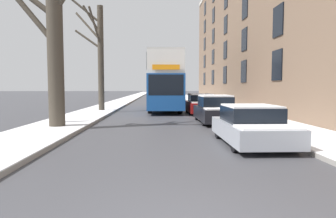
{
  "coord_description": "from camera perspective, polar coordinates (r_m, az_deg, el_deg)",
  "views": [
    {
      "loc": [
        -0.49,
        -3.55,
        1.85
      ],
      "look_at": [
        0.2,
        15.63,
        0.47
      ],
      "focal_mm": 32.0,
      "sensor_mm": 36.0,
      "label": 1
    }
  ],
  "objects": [
    {
      "name": "pedestrian_left_sidewalk",
      "position": [
        15.59,
        -19.78,
        0.68
      ],
      "size": [
        0.39,
        0.39,
        1.79
      ],
      "rotation": [
        0.0,
        0.0,
        5.8
      ],
      "color": "navy",
      "rests_on": "ground"
    },
    {
      "name": "terrace_facade_right",
      "position": [
        29.96,
        21.18,
        15.36
      ],
      "size": [
        9.1,
        45.17,
        15.68
      ],
      "color": "#7A604C",
      "rests_on": "ground"
    },
    {
      "name": "parked_car_0",
      "position": [
        10.13,
        15.62,
        -3.14
      ],
      "size": [
        1.88,
        3.94,
        1.28
      ],
      "color": "#9EA3AD",
      "rests_on": "ground"
    },
    {
      "name": "double_decker_bus",
      "position": [
        24.77,
        -0.77,
        5.59
      ],
      "size": [
        2.54,
        11.18,
        4.42
      ],
      "color": "#194C99",
      "rests_on": "ground"
    },
    {
      "name": "parked_car_2",
      "position": [
        21.26,
        6.23,
        0.87
      ],
      "size": [
        1.82,
        4.22,
        1.43
      ],
      "color": "maroon",
      "rests_on": "ground"
    },
    {
      "name": "sidewalk_left",
      "position": [
        56.76,
        -6.69,
        2.28
      ],
      "size": [
        2.77,
        130.0,
        0.16
      ],
      "color": "gray",
      "rests_on": "ground"
    },
    {
      "name": "bare_tree_left_0",
      "position": [
        14.18,
        -20.88,
        11.44
      ],
      "size": [
        4.52,
        1.81,
        7.58
      ],
      "color": "#423A30",
      "rests_on": "ground"
    },
    {
      "name": "parked_car_1",
      "position": [
        15.96,
        9.03,
        -0.19
      ],
      "size": [
        1.81,
        4.32,
        1.46
      ],
      "color": "black",
      "rests_on": "ground"
    },
    {
      "name": "bare_tree_left_1",
      "position": [
        23.32,
        -13.06,
        10.33
      ],
      "size": [
        2.72,
        2.88,
        8.72
      ],
      "color": "#423A30",
      "rests_on": "ground"
    },
    {
      "name": "sidewalk_right",
      "position": [
        56.85,
        3.53,
        2.3
      ],
      "size": [
        2.77,
        130.0,
        0.16
      ],
      "color": "gray",
      "rests_on": "ground"
    }
  ]
}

